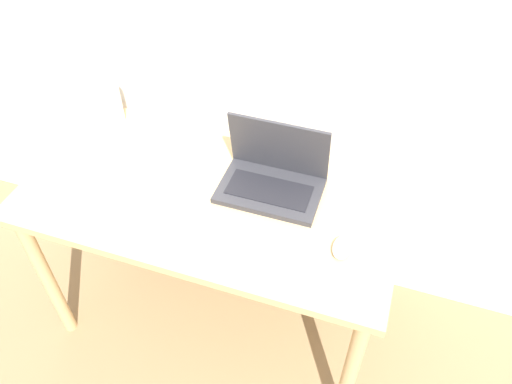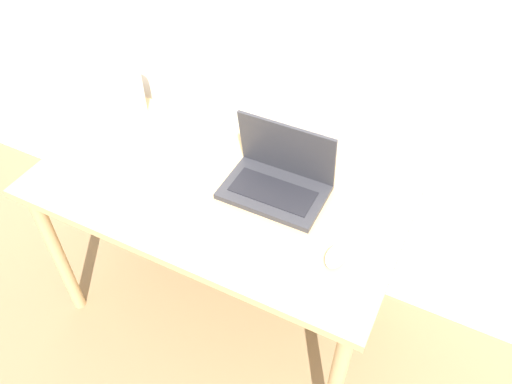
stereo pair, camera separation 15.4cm
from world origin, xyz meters
The scene contains 6 objects.
ground_plane centered at (0.00, 0.00, 0.00)m, with size 12.00×12.00×0.00m, color #8C704C.
desk centered at (0.00, 0.34, 0.64)m, with size 1.28×0.68×0.73m.
laptop centered at (0.19, 0.43, 0.79)m, with size 0.34×0.23×0.24m.
keyboard centered at (0.16, 0.18, 0.74)m, with size 0.41×0.14×0.02m.
mouse centered at (0.47, 0.23, 0.75)m, with size 0.06×0.09×0.03m.
vase centered at (-0.51, 0.56, 0.89)m, with size 0.12×0.12×0.32m.
Camera 1 is at (0.53, -0.74, 1.92)m, focal length 35.00 mm.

